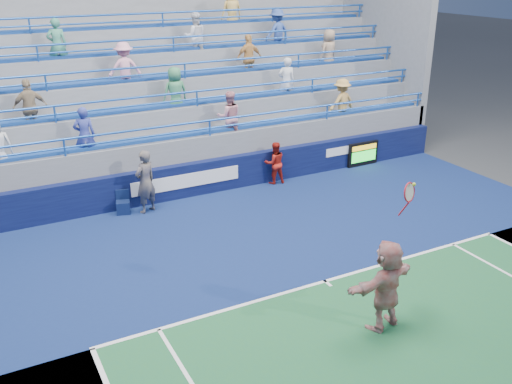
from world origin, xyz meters
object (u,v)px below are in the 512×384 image
tennis_player (386,285)px  judge_chair (123,206)px  serve_speed_board (363,154)px  ball_girl (275,163)px  line_judge (145,182)px

tennis_player → judge_chair: bearing=111.4°
serve_speed_board → ball_girl: size_ratio=0.89×
judge_chair → ball_girl: bearing=1.0°
line_judge → ball_girl: size_ratio=1.34×
tennis_player → ball_girl: (2.07, 8.24, -0.25)m
ball_girl → line_judge: bearing=14.1°
tennis_player → line_judge: (-2.52, 7.91, -0.01)m
serve_speed_board → tennis_player: 10.19m
line_judge → ball_girl: line_judge is taller
serve_speed_board → ball_girl: ball_girl is taller
serve_speed_board → ball_girl: (-3.78, -0.09, 0.28)m
serve_speed_board → tennis_player: bearing=-125.1°
judge_chair → tennis_player: 8.79m
judge_chair → ball_girl: size_ratio=0.48×
judge_chair → line_judge: size_ratio=0.36×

